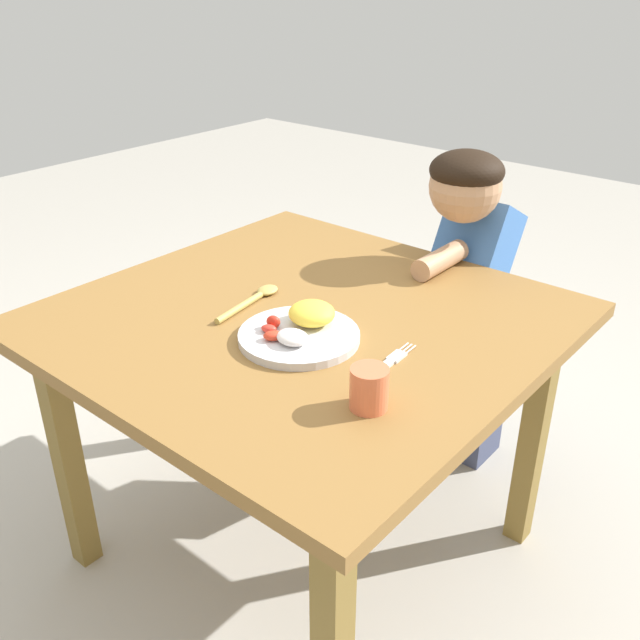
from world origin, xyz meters
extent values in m
plane|color=#A9A499|center=(0.00, 0.00, 0.00)|extent=(8.00, 8.00, 0.00)
cube|color=brown|center=(0.00, 0.00, 0.67)|extent=(1.02, 1.00, 0.03)
cube|color=olive|center=(-0.41, -0.40, 0.33)|extent=(0.05, 0.05, 0.66)
cube|color=olive|center=(-0.41, 0.40, 0.33)|extent=(0.05, 0.05, 0.66)
cube|color=olive|center=(0.41, 0.40, 0.33)|extent=(0.05, 0.05, 0.66)
cylinder|color=silver|center=(0.07, -0.10, 0.70)|extent=(0.25, 0.25, 0.02)
ellipsoid|color=yellow|center=(0.07, -0.05, 0.73)|extent=(0.10, 0.10, 0.05)
ellipsoid|color=red|center=(0.02, -0.11, 0.72)|extent=(0.04, 0.03, 0.03)
ellipsoid|color=red|center=(0.02, -0.13, 0.72)|extent=(0.04, 0.03, 0.02)
ellipsoid|color=red|center=(0.05, -0.15, 0.72)|extent=(0.05, 0.05, 0.02)
ellipsoid|color=white|center=(0.09, -0.14, 0.72)|extent=(0.07, 0.06, 0.03)
cube|color=silver|center=(0.27, -0.11, 0.69)|extent=(0.03, 0.12, 0.01)
cube|color=silver|center=(0.27, -0.03, 0.69)|extent=(0.03, 0.04, 0.01)
cylinder|color=silver|center=(0.27, 0.01, 0.69)|extent=(0.01, 0.04, 0.00)
cylinder|color=silver|center=(0.26, 0.01, 0.69)|extent=(0.01, 0.04, 0.00)
cylinder|color=silver|center=(0.26, 0.01, 0.69)|extent=(0.01, 0.04, 0.00)
cylinder|color=tan|center=(-0.12, -0.08, 0.70)|extent=(0.04, 0.16, 0.02)
ellipsoid|color=tan|center=(-0.13, 0.03, 0.70)|extent=(0.05, 0.06, 0.02)
cylinder|color=#DF6A44|center=(0.33, -0.20, 0.73)|extent=(0.07, 0.07, 0.08)
cube|color=#3C4361|center=(0.10, 0.64, 0.26)|extent=(0.19, 0.15, 0.52)
cube|color=#3F72BF|center=(0.10, 0.57, 0.66)|extent=(0.17, 0.27, 0.35)
sphere|color=tan|center=(0.10, 0.49, 0.88)|extent=(0.18, 0.18, 0.18)
ellipsoid|color=black|center=(0.10, 0.49, 0.93)|extent=(0.18, 0.18, 0.10)
cylinder|color=tan|center=(0.10, 0.40, 0.72)|extent=(0.06, 0.19, 0.06)
camera|label=1|loc=(0.91, -1.03, 1.38)|focal=39.20mm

